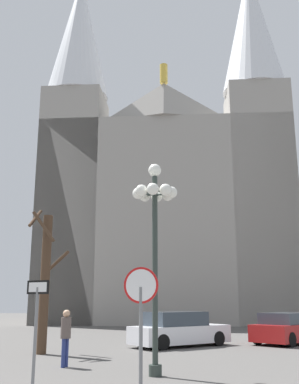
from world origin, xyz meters
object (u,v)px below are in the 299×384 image
Objects in this scene: cathedral at (167,199)px; street_lamp at (155,219)px; bare_tree at (45,278)px; stop_sign at (141,306)px; one_way_arrow_sign at (36,322)px; parked_car_near_white at (179,330)px; parked_car_far_red at (288,329)px; pedestrian_walking at (66,332)px.

street_lamp is at bearing -85.68° from cathedral.
bare_tree is at bearing -96.53° from cathedral.
stop_sign is 9.25m from bare_tree.
one_way_arrow_sign is 11.51m from parked_car_near_white.
stop_sign is at bearing -85.99° from cathedral.
cathedral is at bearing 111.43° from parked_car_far_red.
one_way_arrow_sign is 0.56× the size of parked_car_far_red.
street_lamp is (-0.08, 3.29, 2.43)m from stop_sign.
bare_tree is at bearing 137.75° from street_lamp.
bare_tree reaches higher than parked_car_far_red.
one_way_arrow_sign is at bearing -123.83° from street_lamp.
parked_car_far_red is 11.79m from pedestrian_walking.
pedestrian_walking reaches higher than parked_car_far_red.
street_lamp is 1.39× the size of parked_car_far_red.
parked_car_far_red is (7.39, 13.10, -0.90)m from one_way_arrow_sign.
street_lamp is 1.32× the size of parked_car_near_white.
stop_sign reaches higher than pedestrian_walking.
street_lamp reaches higher than parked_car_far_red.
stop_sign is 5.56m from pedestrian_walking.
one_way_arrow_sign reaches higher than pedestrian_walking.
parked_car_near_white is at bearing -159.63° from parked_car_far_red.
pedestrian_walking is at bearing -91.72° from cathedral.
cathedral is 5.74× the size of street_lamp.
stop_sign is 1.11× the size of one_way_arrow_sign.
one_way_arrow_sign is 0.54× the size of parked_car_near_white.
bare_tree is 11.62m from parked_car_far_red.
bare_tree is 6.51m from parked_car_near_white.
parked_car_far_red is at bearing 68.70° from stop_sign.
bare_tree is (-4.90, 4.45, -1.48)m from street_lamp.
parked_car_far_red is (7.33, -18.67, -10.62)m from cathedral.
stop_sign is 0.48× the size of bare_tree.
bare_tree is 1.26× the size of parked_car_near_white.
parked_car_near_white is 1.05× the size of parked_car_far_red.
cathedral reaches higher than bare_tree.
bare_tree is at bearing 121.38° from pedestrian_walking.
one_way_arrow_sign is at bearing -90.11° from cathedral.
cathedral is at bearing 94.32° from street_lamp.
stop_sign is 1.58× the size of pedestrian_walking.
parked_car_near_white is (2.37, 11.23, -0.87)m from one_way_arrow_sign.
one_way_arrow_sign is at bearing -101.89° from parked_car_near_white.
parked_car_near_white is (2.31, -20.54, -10.59)m from cathedral.
street_lamp is 6.79m from bare_tree.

